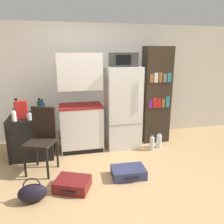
{
  "coord_description": "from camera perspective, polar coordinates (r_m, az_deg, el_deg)",
  "views": [
    {
      "loc": [
        -0.78,
        -2.69,
        1.83
      ],
      "look_at": [
        0.02,
        0.85,
        0.84
      ],
      "focal_mm": 35.0,
      "sensor_mm": 36.0,
      "label": 1
    }
  ],
  "objects": [
    {
      "name": "suitcase_small_flat",
      "position": [
        3.22,
        -10.29,
        -18.04
      ],
      "size": [
        0.56,
        0.5,
        0.15
      ],
      "rotation": [
        0.0,
        0.0,
        -0.41
      ],
      "color": "maroon",
      "rests_on": "ground_plane"
    },
    {
      "name": "bottle_green_tall",
      "position": [
        4.26,
        -18.37,
        1.36
      ],
      "size": [
        0.08,
        0.08,
        0.27
      ],
      "color": "#1E6028",
      "rests_on": "side_table"
    },
    {
      "name": "water_bottle_middle",
      "position": [
        4.32,
        10.41,
        -8.03
      ],
      "size": [
        0.08,
        0.08,
        0.33
      ],
      "color": "silver",
      "rests_on": "ground_plane"
    },
    {
      "name": "bottle_clear_short",
      "position": [
        3.86,
        -20.79,
        -1.08
      ],
      "size": [
        0.08,
        0.08,
        0.14
      ],
      "color": "silver",
      "rests_on": "side_table"
    },
    {
      "name": "microwave",
      "position": [
        4.16,
        2.92,
        13.51
      ],
      "size": [
        0.47,
        0.38,
        0.25
      ],
      "color": "#333333",
      "rests_on": "refrigerator"
    },
    {
      "name": "bottle_blue_soda",
      "position": [
        4.08,
        -17.68,
        0.89
      ],
      "size": [
        0.09,
        0.09,
        0.29
      ],
      "color": "#1E47A3",
      "rests_on": "side_table"
    },
    {
      "name": "bottle_wine_dark",
      "position": [
        4.22,
        -23.63,
        0.91
      ],
      "size": [
        0.09,
        0.09,
        0.31
      ],
      "color": "black",
      "rests_on": "side_table"
    },
    {
      "name": "bookshelf",
      "position": [
        4.6,
        11.41,
        4.25
      ],
      "size": [
        0.55,
        0.35,
        1.95
      ],
      "color": "#2D2319",
      "rests_on": "ground_plane"
    },
    {
      "name": "ground_plane",
      "position": [
        3.35,
        2.99,
        -17.95
      ],
      "size": [
        24.0,
        24.0,
        0.0
      ],
      "primitive_type": "plane",
      "color": "tan"
    },
    {
      "name": "wall_back",
      "position": [
        4.83,
        -0.95,
        7.81
      ],
      "size": [
        6.4,
        0.1,
        2.41
      ],
      "color": "beige",
      "rests_on": "ground_plane"
    },
    {
      "name": "kitchen_hutch",
      "position": [
        4.15,
        -8.19,
        1.41
      ],
      "size": [
        0.8,
        0.55,
        1.83
      ],
      "color": "white",
      "rests_on": "ground_plane"
    },
    {
      "name": "side_table",
      "position": [
        4.25,
        -20.07,
        -5.76
      ],
      "size": [
        0.74,
        0.69,
        0.75
      ],
      "color": "black",
      "rests_on": "ground_plane"
    },
    {
      "name": "bottle_milk_white",
      "position": [
        3.88,
        -24.22,
        -0.96
      ],
      "size": [
        0.07,
        0.07,
        0.21
      ],
      "color": "white",
      "rests_on": "side_table"
    },
    {
      "name": "chair",
      "position": [
        3.59,
        -17.7,
        -5.49
      ],
      "size": [
        0.52,
        0.52,
        1.02
      ],
      "rotation": [
        0.0,
        0.0,
        -0.38
      ],
      "color": "black",
      "rests_on": "ground_plane"
    },
    {
      "name": "handbag",
      "position": [
        3.1,
        -20.06,
        -19.23
      ],
      "size": [
        0.36,
        0.2,
        0.33
      ],
      "color": "black",
      "rests_on": "ground_plane"
    },
    {
      "name": "water_bottle_front",
      "position": [
        4.47,
        12.18,
        -7.36
      ],
      "size": [
        0.1,
        0.1,
        0.33
      ],
      "color": "silver",
      "rests_on": "ground_plane"
    },
    {
      "name": "suitcase_large_flat",
      "position": [
        3.45,
        4.29,
        -15.42
      ],
      "size": [
        0.52,
        0.38,
        0.15
      ],
      "rotation": [
        0.0,
        0.0,
        -0.05
      ],
      "color": "navy",
      "rests_on": "ground_plane"
    },
    {
      "name": "refrigerator",
      "position": [
        4.29,
        2.76,
        1.17
      ],
      "size": [
        0.65,
        0.59,
        1.58
      ],
      "color": "silver",
      "rests_on": "ground_plane"
    },
    {
      "name": "cereal_box",
      "position": [
        3.97,
        -22.57,
        0.53
      ],
      "size": [
        0.19,
        0.07,
        0.3
      ],
      "color": "red",
      "rests_on": "side_table"
    }
  ]
}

